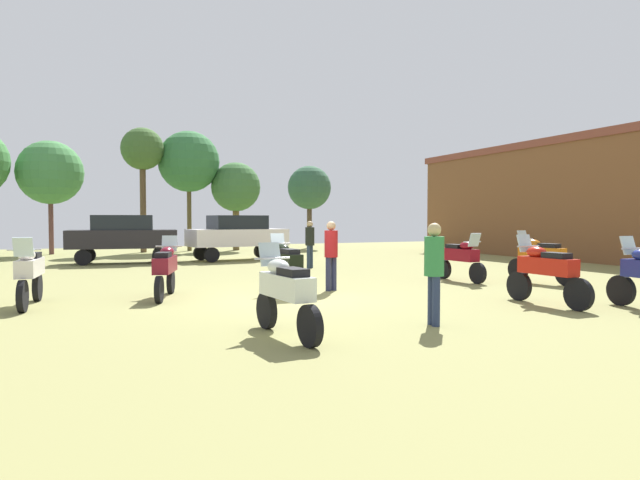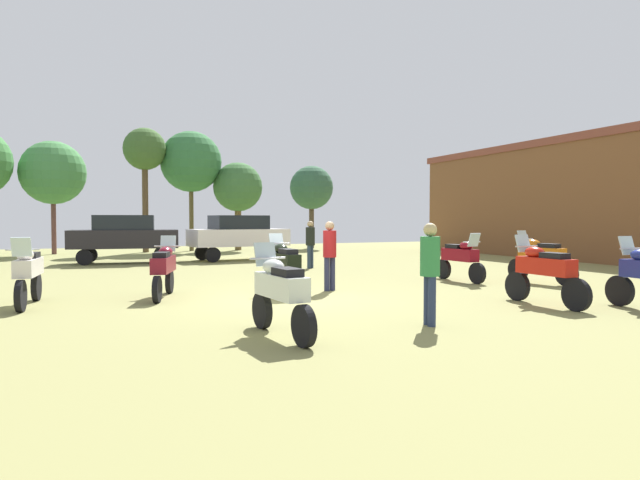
{
  "view_description": "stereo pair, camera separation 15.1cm",
  "coord_description": "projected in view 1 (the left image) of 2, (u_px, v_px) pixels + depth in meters",
  "views": [
    {
      "loc": [
        -4.43,
        -11.98,
        1.86
      ],
      "look_at": [
        2.98,
        4.95,
        1.15
      ],
      "focal_mm": 30.86,
      "sensor_mm": 36.0,
      "label": 1
    },
    {
      "loc": [
        -4.29,
        -12.04,
        1.86
      ],
      "look_at": [
        2.98,
        4.95,
        1.15
      ],
      "focal_mm": 30.86,
      "sensor_mm": 36.0,
      "label": 2
    }
  ],
  "objects": [
    {
      "name": "ground_plane",
      "position": [
        288.0,
        298.0,
        12.81
      ],
      "size": [
        44.0,
        52.0,
        0.02
      ],
      "color": "olive"
    },
    {
      "name": "car_2",
      "position": [
        237.0,
        234.0,
        24.61
      ],
      "size": [
        4.48,
        2.3,
        2.0
      ],
      "rotation": [
        0.0,
        0.0,
        1.69
      ],
      "color": "black",
      "rests_on": "ground"
    },
    {
      "name": "motorcycle_7",
      "position": [
        546.0,
        271.0,
        11.69
      ],
      "size": [
        0.62,
        2.26,
        1.49
      ],
      "rotation": [
        0.0,
        0.0,
        0.02
      ],
      "color": "black",
      "rests_on": "ground"
    },
    {
      "name": "tree_3",
      "position": [
        50.0,
        173.0,
        28.4
      ],
      "size": [
        3.28,
        3.28,
        5.89
      ],
      "color": "brown",
      "rests_on": "ground"
    },
    {
      "name": "person_2",
      "position": [
        310.0,
        241.0,
        20.47
      ],
      "size": [
        0.47,
        0.47,
        1.77
      ],
      "rotation": [
        0.0,
        0.0,
        0.6
      ],
      "color": "#27354B",
      "rests_on": "ground"
    },
    {
      "name": "brick_building",
      "position": [
        626.0,
        198.0,
        24.59
      ],
      "size": [
        6.12,
        22.43,
        5.55
      ],
      "color": "brown",
      "rests_on": "ground"
    },
    {
      "name": "motorcycle_6",
      "position": [
        541.0,
        257.0,
        15.75
      ],
      "size": [
        0.66,
        2.27,
        1.5
      ],
      "rotation": [
        0.0,
        0.0,
        0.14
      ],
      "color": "black",
      "rests_on": "ground"
    },
    {
      "name": "motorcycle_3",
      "position": [
        30.0,
        272.0,
        11.49
      ],
      "size": [
        0.62,
        2.23,
        1.48
      ],
      "rotation": [
        0.0,
        0.0,
        3.04
      ],
      "color": "black",
      "rests_on": "ground"
    },
    {
      "name": "tree_2",
      "position": [
        142.0,
        151.0,
        30.09
      ],
      "size": [
        2.31,
        2.31,
        6.84
      ],
      "color": "brown",
      "rests_on": "ground"
    },
    {
      "name": "motorcycle_4",
      "position": [
        286.0,
        265.0,
        13.38
      ],
      "size": [
        0.62,
        2.11,
        1.48
      ],
      "rotation": [
        0.0,
        0.0,
        0.03
      ],
      "color": "black",
      "rests_on": "ground"
    },
    {
      "name": "person_3",
      "position": [
        434.0,
        266.0,
        9.45
      ],
      "size": [
        0.4,
        0.4,
        1.77
      ],
      "rotation": [
        0.0,
        0.0,
        1.39
      ],
      "color": "navy",
      "rests_on": "ground"
    },
    {
      "name": "motorcycle_2",
      "position": [
        286.0,
        291.0,
        8.54
      ],
      "size": [
        0.62,
        2.17,
        1.45
      ],
      "rotation": [
        0.0,
        0.0,
        0.09
      ],
      "color": "black",
      "rests_on": "ground"
    },
    {
      "name": "motorcycle_8",
      "position": [
        461.0,
        257.0,
        16.2
      ],
      "size": [
        0.62,
        2.11,
        1.44
      ],
      "rotation": [
        0.0,
        0.0,
        3.19
      ],
      "color": "black",
      "rests_on": "ground"
    },
    {
      "name": "motorcycle_1",
      "position": [
        165.0,
        268.0,
        12.78
      ],
      "size": [
        0.85,
        2.14,
        1.44
      ],
      "rotation": [
        0.0,
        0.0,
        -0.3
      ],
      "color": "black",
      "rests_on": "ground"
    },
    {
      "name": "tree_6",
      "position": [
        309.0,
        188.0,
        34.69
      ],
      "size": [
        2.74,
        2.74,
        5.2
      ],
      "color": "#4C3C2C",
      "rests_on": "ground"
    },
    {
      "name": "car_3",
      "position": [
        123.0,
        235.0,
        22.8
      ],
      "size": [
        4.5,
        2.34,
        2.0
      ],
      "rotation": [
        0.0,
        0.0,
        1.44
      ],
      "color": "black",
      "rests_on": "ground"
    },
    {
      "name": "tree_9",
      "position": [
        189.0,
        162.0,
        31.55
      ],
      "size": [
        3.49,
        3.49,
        6.88
      ],
      "color": "brown",
      "rests_on": "ground"
    },
    {
      "name": "person_1",
      "position": [
        331.0,
        250.0,
        14.04
      ],
      "size": [
        0.39,
        0.39,
        1.78
      ],
      "rotation": [
        0.0,
        0.0,
        3.3
      ],
      "color": "#292C4B",
      "rests_on": "ground"
    },
    {
      "name": "tree_7",
      "position": [
        236.0,
        188.0,
        32.32
      ],
      "size": [
        2.88,
        2.88,
        5.17
      ],
      "color": "brown",
      "rests_on": "ground"
    }
  ]
}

